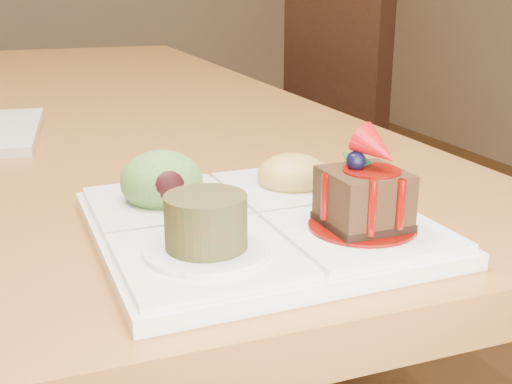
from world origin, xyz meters
name	(u,v)px	position (x,y,z in m)	size (l,w,h in m)	color
dining_table	(3,136)	(0.00, 0.00, 0.68)	(1.00, 1.80, 0.75)	#9B6128
chair_right	(295,153)	(0.66, 0.21, 0.54)	(0.46, 0.46, 0.95)	black
sampler_plate	(252,209)	(0.20, -0.75, 0.77)	(0.25, 0.25, 0.10)	silver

